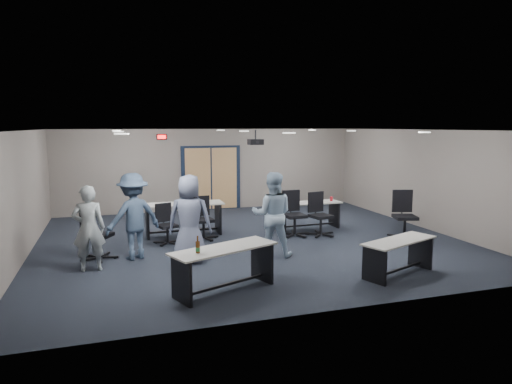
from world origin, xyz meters
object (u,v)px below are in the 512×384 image
object	(u,v)px
person_back	(133,216)
chair_loose_right	(405,215)
chair_back_a	(167,224)
table_back_right	(309,211)
chair_back_b	(203,218)
person_gray	(89,228)
person_plaid	(190,219)
person_lightblue	(272,214)
table_front_left	(224,261)
table_back_left	(183,213)
chair_loose_left	(98,233)
chair_back_c	(295,214)
chair_back_d	(321,214)
table_front_right	(399,251)

from	to	relation	value
person_back	chair_loose_right	bearing A→B (deg)	155.06
chair_back_a	chair_loose_right	xyz separation A→B (m)	(5.71, -1.30, 0.12)
table_back_right	chair_back_b	size ratio (longest dim) A/B	1.71
person_gray	person_back	distance (m)	1.05
person_plaid	person_lightblue	world-z (taller)	same
table_front_left	person_gray	xyz separation A→B (m)	(-2.22, 1.87, 0.31)
chair_back_a	person_lightblue	world-z (taller)	person_lightblue
table_front_left	person_gray	distance (m)	2.92
table_back_right	chair_back_a	size ratio (longest dim) A/B	1.89
chair_back_a	table_back_left	bearing A→B (deg)	38.93
chair_back_b	chair_loose_left	xyz separation A→B (m)	(-2.45, -1.02, 0.03)
chair_back_b	person_plaid	distance (m)	1.95
chair_back_c	person_gray	bearing A→B (deg)	-166.55
chair_back_a	person_back	size ratio (longest dim) A/B	0.52
chair_loose_left	person_back	world-z (taller)	person_back
person_gray	person_plaid	xyz separation A→B (m)	(1.95, -0.03, 0.07)
chair_back_d	chair_loose_right	xyz separation A→B (m)	(1.86, -0.94, 0.05)
chair_back_d	person_lightblue	world-z (taller)	person_lightblue
table_back_right	person_gray	bearing A→B (deg)	-161.04
chair_back_d	chair_loose_left	distance (m)	5.42
chair_back_a	chair_loose_left	world-z (taller)	chair_loose_left
chair_loose_left	person_lightblue	size ratio (longest dim) A/B	0.62
chair_back_c	chair_back_d	distance (m)	0.67
person_plaid	table_front_right	bearing A→B (deg)	168.80
chair_back_d	table_front_right	bearing A→B (deg)	-100.18
chair_back_c	table_front_right	bearing A→B (deg)	-81.41
chair_loose_left	person_back	bearing A→B (deg)	-72.62
table_front_right	person_gray	world-z (taller)	person_gray
table_front_left	table_back_left	world-z (taller)	table_front_left
chair_back_c	person_lightblue	xyz separation A→B (m)	(-1.16, -1.52, 0.34)
chair_back_c	person_gray	xyz separation A→B (m)	(-4.88, -1.42, 0.26)
table_front_right	chair_back_a	size ratio (longest dim) A/B	1.82
chair_loose_left	table_front_left	bearing A→B (deg)	-111.77
table_back_left	chair_back_b	size ratio (longest dim) A/B	1.94
chair_back_a	chair_loose_left	xyz separation A→B (m)	(-1.54, -0.86, 0.08)
table_front_left	chair_loose_left	world-z (taller)	chair_loose_left
chair_back_b	chair_back_d	size ratio (longest dim) A/B	0.96
table_back_left	chair_back_b	xyz separation A→B (m)	(0.40, -0.62, -0.04)
chair_back_c	person_back	bearing A→B (deg)	-171.05
table_front_right	chair_back_c	distance (m)	3.52
person_plaid	person_gray	bearing A→B (deg)	16.92
table_back_left	person_lightblue	xyz separation A→B (m)	(1.54, -2.49, 0.35)
table_back_right	chair_loose_left	xyz separation A→B (m)	(-5.43, -1.34, 0.06)
chair_back_c	chair_loose_right	size ratio (longest dim) A/B	0.96
table_back_right	chair_loose_left	size ratio (longest dim) A/B	1.61
chair_back_c	person_plaid	size ratio (longest dim) A/B	0.63
chair_loose_left	person_plaid	world-z (taller)	person_plaid
chair_back_d	chair_back_a	bearing A→B (deg)	163.68
chair_back_a	chair_loose_right	distance (m)	5.86
table_front_right	chair_back_a	bearing A→B (deg)	116.00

